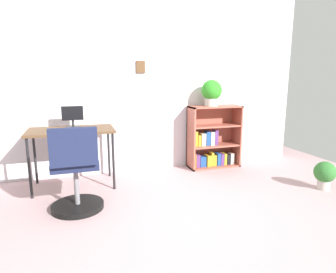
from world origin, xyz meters
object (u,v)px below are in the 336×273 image
at_px(desk, 71,134).
at_px(bookshelf_low, 212,140).
at_px(keyboard, 69,130).
at_px(office_chair, 76,175).
at_px(potted_plant_floor, 325,174).
at_px(potted_plant_on_shelf, 212,92).
at_px(monitor, 73,117).

relative_size(desk, bookshelf_low, 1.08).
bearing_deg(keyboard, office_chair, -85.32).
xyz_separation_m(keyboard, bookshelf_low, (1.99, 0.33, -0.32)).
distance_m(keyboard, office_chair, 0.73).
height_order(keyboard, potted_plant_floor, keyboard).
relative_size(desk, potted_plant_on_shelf, 2.67).
relative_size(keyboard, potted_plant_floor, 1.29).
relative_size(desk, monitor, 3.76).
distance_m(desk, keyboard, 0.11).
distance_m(desk, office_chair, 0.78).
height_order(keyboard, office_chair, office_chair).
bearing_deg(bookshelf_low, monitor, -175.76).
relative_size(office_chair, potted_plant_floor, 2.58).
xyz_separation_m(desk, office_chair, (0.03, -0.73, -0.27)).
height_order(office_chair, potted_plant_on_shelf, potted_plant_on_shelf).
relative_size(desk, keyboard, 2.24).
bearing_deg(keyboard, desk, 74.05).
bearing_deg(potted_plant_floor, office_chair, 174.17).
distance_m(desk, potted_plant_on_shelf, 1.98).
height_order(potted_plant_on_shelf, potted_plant_floor, potted_plant_on_shelf).
bearing_deg(bookshelf_low, keyboard, -170.63).
distance_m(potted_plant_on_shelf, potted_plant_floor, 1.77).
bearing_deg(office_chair, desk, 92.18).
bearing_deg(monitor, potted_plant_floor, -21.64).
bearing_deg(office_chair, keyboard, 94.68).
height_order(bookshelf_low, potted_plant_on_shelf, potted_plant_on_shelf).
relative_size(bookshelf_low, potted_plant_floor, 2.69).
relative_size(monitor, potted_plant_on_shelf, 0.71).
bearing_deg(keyboard, bookshelf_low, 9.37).
height_order(monitor, keyboard, monitor).
bearing_deg(potted_plant_on_shelf, monitor, -177.17).
height_order(monitor, bookshelf_low, monitor).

